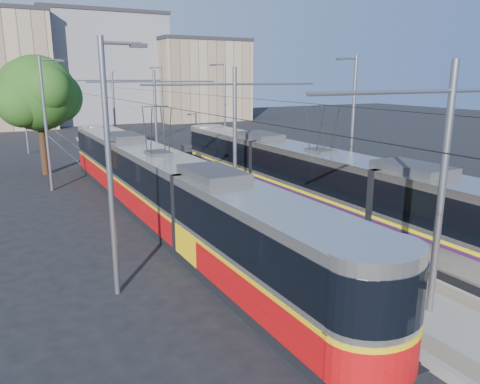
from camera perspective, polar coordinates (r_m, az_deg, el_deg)
ground at (r=17.59m, az=11.84°, el=-9.36°), size 160.00×160.00×0.00m
platform at (r=31.79m, az=-8.22°, el=1.60°), size 4.00×50.00×0.30m
tactile_strip_left at (r=31.30m, az=-10.72°, el=1.59°), size 0.70×50.00×0.01m
tactile_strip_right at (r=32.27m, az=-5.82°, el=2.14°), size 0.70×50.00×0.01m
rails at (r=31.82m, az=-8.21°, el=1.36°), size 8.71×70.00×0.03m
track_arrow at (r=13.47m, az=8.15°, el=-16.85°), size 1.20×5.00×0.01m
tram_left at (r=22.91m, az=-9.77°, el=0.71°), size 2.43×30.51×5.50m
tram_right at (r=23.54m, az=9.61°, el=1.46°), size 2.43×28.63×5.50m
catenary at (r=28.51m, az=-6.50°, el=9.14°), size 9.20×70.00×7.00m
street_lamps at (r=34.96m, az=-10.78°, el=9.29°), size 15.18×38.22×8.00m
shelter at (r=30.68m, az=-6.50°, el=3.75°), size 0.87×1.15×2.27m
tree at (r=36.15m, az=-22.91°, el=10.89°), size 5.72×5.29×8.31m
building_centre at (r=78.00m, az=-16.67°, el=14.27°), size 18.36×14.28×16.14m
building_right at (r=76.59m, az=-5.02°, el=13.45°), size 14.28×10.20×12.53m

